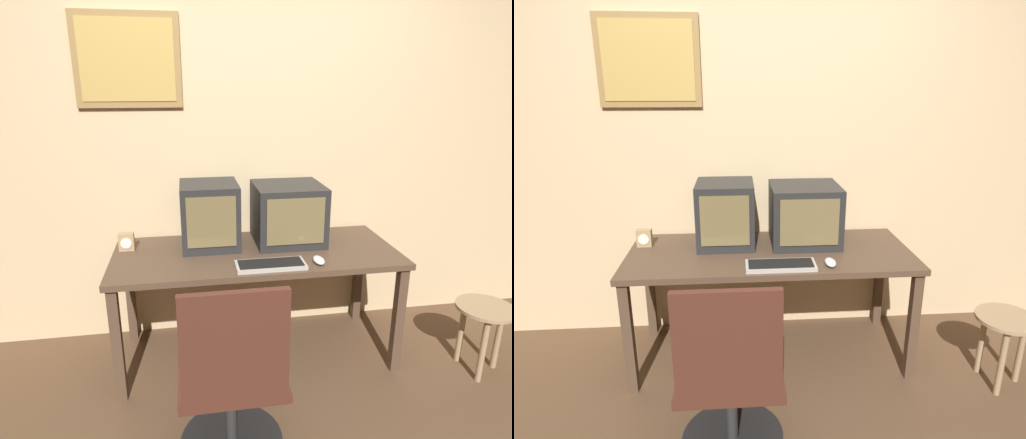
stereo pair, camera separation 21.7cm
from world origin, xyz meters
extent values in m
cube|color=#D1B284|center=(0.00, 1.52, 1.30)|extent=(8.00, 0.05, 2.60)
cube|color=olive|center=(-0.72, 1.48, 1.86)|extent=(0.63, 0.02, 0.55)
cube|color=#B79347|center=(-0.72, 1.47, 1.86)|extent=(0.56, 0.01, 0.48)
cube|color=#4C3828|center=(0.00, 1.10, 0.71)|extent=(1.75, 0.73, 0.04)
cube|color=#4C3828|center=(-0.82, 0.79, 0.35)|extent=(0.06, 0.06, 0.69)
cube|color=#4C3828|center=(0.82, 0.79, 0.35)|extent=(0.06, 0.06, 0.69)
cube|color=#4C3828|center=(-0.82, 1.42, 0.35)|extent=(0.06, 0.06, 0.69)
cube|color=#4C3828|center=(0.82, 1.42, 0.35)|extent=(0.06, 0.06, 0.69)
cube|color=black|center=(-0.27, 1.25, 0.93)|extent=(0.36, 0.36, 0.41)
cube|color=brown|center=(-0.27, 1.06, 0.94)|extent=(0.29, 0.01, 0.31)
cube|color=black|center=(0.23, 1.25, 0.92)|extent=(0.43, 0.41, 0.38)
cube|color=brown|center=(0.23, 1.04, 0.93)|extent=(0.36, 0.01, 0.29)
cube|color=#A8A399|center=(0.04, 0.85, 0.74)|extent=(0.40, 0.16, 0.02)
cube|color=black|center=(0.04, 0.85, 0.75)|extent=(0.37, 0.13, 0.00)
ellipsoid|color=silver|center=(0.33, 0.86, 0.75)|extent=(0.06, 0.12, 0.03)
cube|color=#A38456|center=(-0.79, 1.25, 0.79)|extent=(0.09, 0.05, 0.11)
cylinder|color=white|center=(-0.79, 1.22, 0.79)|extent=(0.07, 0.00, 0.07)
cylinder|color=black|center=(-0.25, 0.37, 0.01)|extent=(0.51, 0.51, 0.03)
cylinder|color=#282828|center=(-0.25, 0.37, 0.22)|extent=(0.06, 0.06, 0.38)
cube|color=#472319|center=(-0.25, 0.37, 0.43)|extent=(0.49, 0.49, 0.04)
cube|color=#472319|center=(-0.25, 0.14, 0.70)|extent=(0.45, 0.04, 0.50)
cylinder|color=#9E7F5B|center=(1.34, 0.70, 0.43)|extent=(0.34, 0.34, 0.02)
cylinder|color=#9E7F5B|center=(1.46, 0.70, 0.21)|extent=(0.04, 0.04, 0.42)
cylinder|color=#9E7F5B|center=(1.28, 0.80, 0.21)|extent=(0.04, 0.04, 0.42)
cylinder|color=#9E7F5B|center=(1.28, 0.59, 0.21)|extent=(0.04, 0.04, 0.42)
camera|label=1|loc=(-0.41, -1.34, 1.71)|focal=30.00mm
camera|label=2|loc=(-0.19, -1.37, 1.71)|focal=30.00mm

